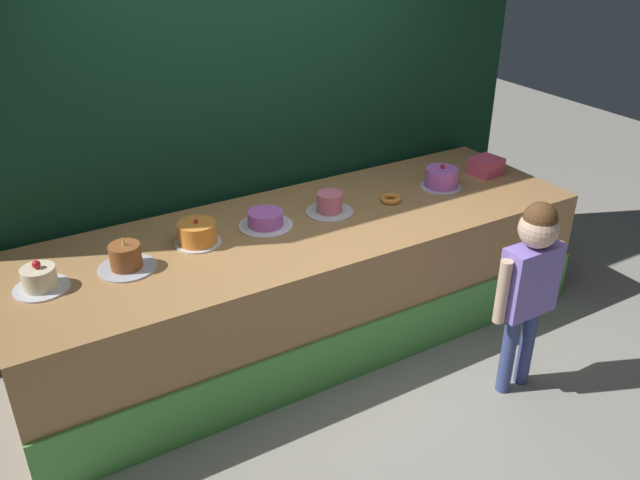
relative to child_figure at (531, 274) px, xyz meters
name	(u,v)px	position (x,y,z in m)	size (l,w,h in m)	color
ground_plane	(351,377)	(-0.79, 0.54, -0.77)	(12.00, 12.00, 0.00)	gray
stage_platform	(305,280)	(-0.79, 1.10, -0.37)	(3.61, 1.15, 0.80)	#B27F4C
curtain_backdrop	(252,80)	(-0.79, 1.77, 0.77)	(4.24, 0.08, 3.10)	#113823
child_figure	(531,274)	(0.00, 0.00, 0.00)	(0.46, 0.21, 1.20)	#3F4C8C
pink_box	(486,166)	(0.74, 1.15, 0.09)	(0.20, 0.19, 0.12)	#F95280
donut	(391,199)	(-0.13, 1.11, 0.05)	(0.14, 0.14, 0.04)	orange
cake_far_left	(40,279)	(-2.32, 1.14, 0.08)	(0.28, 0.28, 0.17)	silver
cake_left	(126,258)	(-1.89, 1.12, 0.09)	(0.31, 0.31, 0.20)	silver
cake_center_left	(197,233)	(-1.45, 1.20, 0.09)	(0.27, 0.27, 0.16)	silver
cake_center_right	(266,220)	(-1.01, 1.20, 0.07)	(0.33, 0.33, 0.10)	white
cake_right	(329,204)	(-0.57, 1.17, 0.09)	(0.30, 0.30, 0.13)	silver
cake_far_right	(441,178)	(0.30, 1.13, 0.09)	(0.29, 0.29, 0.17)	silver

